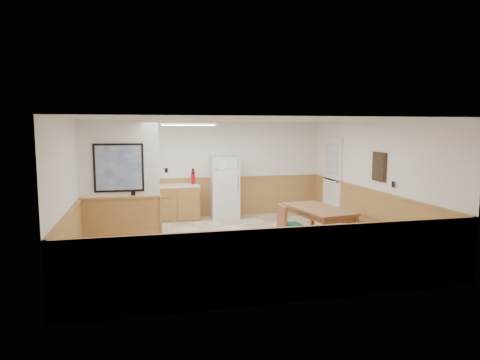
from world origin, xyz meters
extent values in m
plane|color=beige|center=(0.00, 0.00, 0.00)|extent=(6.00, 6.00, 0.00)
cube|color=silver|center=(0.00, 0.00, 2.50)|extent=(6.00, 6.00, 0.02)
cube|color=white|center=(0.00, 3.00, 1.25)|extent=(6.00, 0.02, 2.50)
cube|color=white|center=(3.00, 0.00, 1.25)|extent=(0.02, 6.00, 2.50)
cube|color=white|center=(-3.00, 0.00, 1.25)|extent=(0.02, 6.00, 2.50)
cube|color=#BB814A|center=(0.00, 2.98, 0.50)|extent=(6.00, 0.04, 1.00)
cube|color=#BB814A|center=(2.98, 0.00, 0.50)|extent=(0.04, 6.00, 1.00)
cube|color=#BB814A|center=(-2.98, 0.00, 0.50)|extent=(0.04, 6.00, 1.00)
cube|color=white|center=(-2.25, 0.20, 1.75)|extent=(1.50, 0.15, 1.50)
cube|color=#BB814A|center=(-2.25, 0.20, 0.50)|extent=(1.50, 0.17, 1.00)
cube|color=black|center=(-2.25, 0.10, 1.60)|extent=(0.92, 0.03, 0.92)
cube|color=silver|center=(-2.25, 0.09, 1.60)|extent=(0.84, 0.01, 0.84)
cube|color=olive|center=(-1.10, 2.68, 0.43)|extent=(1.40, 0.60, 0.86)
cube|color=olive|center=(-2.57, 2.68, 0.43)|extent=(0.06, 0.60, 0.86)
cube|color=olive|center=(-1.83, 2.68, 0.43)|extent=(0.06, 0.60, 0.86)
cube|color=#F3ECCD|center=(-1.50, 2.68, 0.88)|extent=(2.20, 0.60, 0.04)
cube|color=#F3ECCD|center=(-1.50, 2.98, 0.95)|extent=(2.20, 0.02, 0.10)
cube|color=white|center=(2.97, 1.90, 1.02)|extent=(0.05, 1.02, 2.15)
cube|color=white|center=(2.96, 1.90, 1.02)|extent=(0.04, 0.90, 2.05)
cube|color=silver|center=(2.94, 1.90, 1.55)|extent=(0.02, 0.76, 0.80)
cube|color=white|center=(-2.10, 2.98, 1.55)|extent=(0.80, 0.03, 1.00)
cube|color=silver|center=(-2.10, 2.96, 1.55)|extent=(0.70, 0.01, 0.90)
cube|color=#332214|center=(2.97, -0.30, 1.55)|extent=(0.03, 0.50, 0.60)
cube|color=black|center=(2.95, -0.30, 1.55)|extent=(0.01, 0.42, 0.52)
cube|color=white|center=(-0.80, 1.30, 2.45)|extent=(1.20, 0.30, 0.08)
cube|color=white|center=(-0.80, 1.30, 2.40)|extent=(1.15, 0.25, 0.01)
cube|color=silver|center=(0.27, 2.63, 0.80)|extent=(0.74, 0.73, 1.61)
cube|color=silver|center=(0.56, 2.27, 1.46)|extent=(0.03, 0.02, 0.21)
cube|color=silver|center=(0.56, 2.27, 0.97)|extent=(0.03, 0.02, 0.38)
cube|color=brown|center=(1.60, -0.36, 0.72)|extent=(1.08, 1.75, 0.05)
cube|color=brown|center=(1.60, -0.36, 0.65)|extent=(0.96, 1.64, 0.10)
cube|color=brown|center=(1.38, -1.17, 0.35)|extent=(0.08, 0.08, 0.70)
cube|color=brown|center=(1.13, 0.33, 0.35)|extent=(0.08, 0.08, 0.70)
cube|color=brown|center=(2.07, -1.05, 0.35)|extent=(0.08, 0.08, 0.70)
cube|color=brown|center=(1.83, 0.45, 0.35)|extent=(0.08, 0.08, 0.70)
cube|color=brown|center=(2.80, -0.42, 0.42)|extent=(0.56, 1.67, 0.05)
cube|color=brown|center=(2.80, -1.19, 0.20)|extent=(0.34, 0.10, 0.40)
cube|color=brown|center=(2.80, 0.35, 0.20)|extent=(0.34, 0.10, 0.40)
cube|color=brown|center=(0.99, -0.46, 0.42)|extent=(0.44, 0.44, 0.06)
cube|color=#10533F|center=(0.99, -0.46, 0.47)|extent=(0.40, 0.40, 0.03)
cube|color=brown|center=(0.81, -0.47, 0.65)|extent=(0.07, 0.42, 0.40)
cube|color=#10533F|center=(0.63, -0.48, 0.65)|extent=(0.04, 0.36, 0.34)
cube|color=brown|center=(0.81, -0.65, 0.20)|extent=(0.04, 0.04, 0.39)
cube|color=brown|center=(0.80, -0.29, 0.20)|extent=(0.04, 0.04, 0.39)
cube|color=brown|center=(1.17, -0.63, 0.20)|extent=(0.04, 0.04, 0.39)
cube|color=brown|center=(1.16, -0.27, 0.20)|extent=(0.04, 0.04, 0.39)
cylinder|color=#AB0914|center=(-0.53, 2.73, 1.07)|extent=(0.11, 0.11, 0.34)
cylinder|color=black|center=(-0.53, 2.73, 1.27)|extent=(0.06, 0.06, 0.07)
cylinder|color=#1A8F28|center=(-2.27, 2.73, 1.02)|extent=(0.10, 0.10, 0.23)
camera|label=1|loc=(-1.84, -8.24, 2.35)|focal=32.00mm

